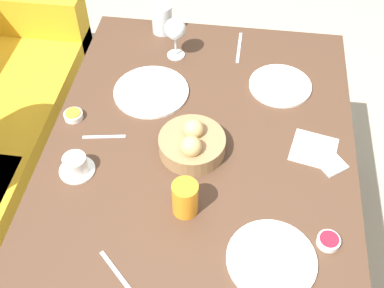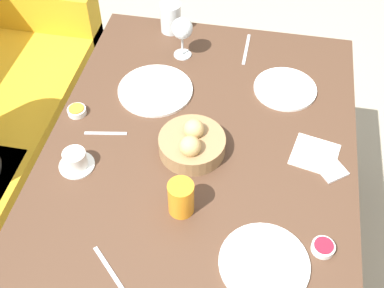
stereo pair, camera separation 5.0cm
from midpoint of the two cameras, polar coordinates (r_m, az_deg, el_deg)
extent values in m
plane|color=#A89E89|center=(2.07, 0.04, -12.79)|extent=(10.00, 10.00, 0.00)
cube|color=#4C3323|center=(1.50, 0.05, -0.41)|extent=(1.24, 0.95, 0.03)
cube|color=#4C3323|center=(2.16, 13.36, 3.80)|extent=(0.06, 0.06, 0.67)
cube|color=#4C3323|center=(2.21, -8.96, 5.97)|extent=(0.06, 0.06, 0.67)
cube|color=gold|center=(2.64, -19.96, 10.87)|extent=(0.14, 0.70, 0.61)
cylinder|color=#99754C|center=(1.45, -0.99, -0.08)|extent=(0.20, 0.20, 0.05)
sphere|color=tan|center=(1.43, -0.82, 1.79)|extent=(0.06, 0.06, 0.06)
sphere|color=tan|center=(1.38, -1.15, -0.29)|extent=(0.06, 0.06, 0.06)
cylinder|color=white|center=(1.27, 8.26, -13.43)|extent=(0.23, 0.23, 0.01)
cylinder|color=white|center=(1.69, 9.57, 6.84)|extent=(0.21, 0.21, 0.01)
cylinder|color=white|center=(1.65, -5.73, 6.20)|extent=(0.25, 0.25, 0.01)
cylinder|color=orange|center=(1.30, -1.93, -6.47)|extent=(0.07, 0.07, 0.11)
cylinder|color=silver|center=(1.88, -4.34, 14.60)|extent=(0.08, 0.08, 0.11)
cylinder|color=silver|center=(1.79, -2.73, 10.49)|extent=(0.06, 0.06, 0.00)
cylinder|color=silver|center=(1.77, -2.78, 11.49)|extent=(0.01, 0.01, 0.07)
sphere|color=silver|center=(1.72, -2.87, 13.48)|extent=(0.08, 0.08, 0.08)
cylinder|color=white|center=(1.46, -14.40, -3.02)|extent=(0.11, 0.11, 0.01)
cylinder|color=white|center=(1.44, -14.62, -2.31)|extent=(0.07, 0.07, 0.05)
cylinder|color=white|center=(1.32, 14.80, -11.10)|extent=(0.06, 0.06, 0.02)
cylinder|color=#A3192D|center=(1.31, 14.90, -10.84)|extent=(0.05, 0.05, 0.00)
cylinder|color=white|center=(1.61, -14.75, 3.27)|extent=(0.06, 0.06, 0.02)
cylinder|color=#C67F28|center=(1.60, -14.83, 3.56)|extent=(0.05, 0.05, 0.00)
cube|color=#B7B7BC|center=(1.26, -9.67, -15.33)|extent=(0.13, 0.14, 0.00)
cube|color=#B7B7BC|center=(1.83, 4.81, 11.32)|extent=(0.18, 0.01, 0.00)
cube|color=#B7B7BC|center=(1.53, -11.30, 0.83)|extent=(0.03, 0.13, 0.00)
cube|color=silver|center=(1.51, 13.32, -0.65)|extent=(0.16, 0.16, 0.00)
cube|color=silver|center=(1.50, 14.34, -1.26)|extent=(0.16, 0.15, 0.01)
camera|label=1|loc=(0.03, -90.99, -1.15)|focal=45.00mm
camera|label=2|loc=(0.03, 89.01, 1.15)|focal=45.00mm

